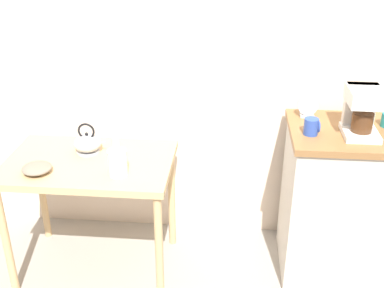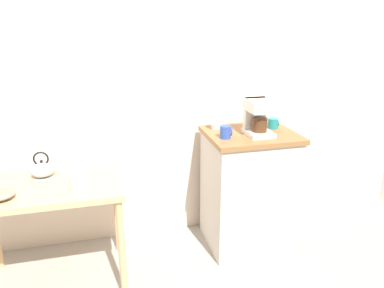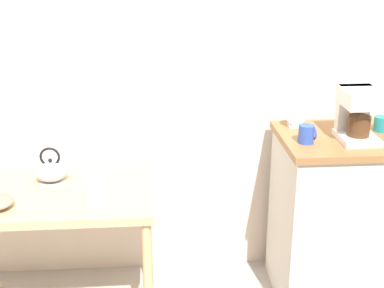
{
  "view_description": "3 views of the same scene",
  "coord_description": "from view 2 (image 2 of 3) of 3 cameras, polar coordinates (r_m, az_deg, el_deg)",
  "views": [
    {
      "loc": [
        0.09,
        -2.36,
        2.0
      ],
      "look_at": [
        -0.13,
        -0.06,
        0.88
      ],
      "focal_mm": 44.84,
      "sensor_mm": 36.0,
      "label": 1
    },
    {
      "loc": [
        -0.36,
        -2.39,
        1.75
      ],
      "look_at": [
        0.25,
        -0.02,
        0.92
      ],
      "focal_mm": 35.11,
      "sensor_mm": 36.0,
      "label": 2
    },
    {
      "loc": [
        -0.24,
        -2.41,
        1.84
      ],
      "look_at": [
        -0.06,
        -0.03,
        0.95
      ],
      "focal_mm": 50.35,
      "sensor_mm": 36.0,
      "label": 3
    }
  ],
  "objects": [
    {
      "name": "table_clock",
      "position": [
        2.88,
        3.7,
        3.41
      ],
      "size": [
        0.11,
        0.06,
        0.12
      ],
      "color": "#B2B5BA",
      "rests_on": "kitchen_counter"
    },
    {
      "name": "kitchen_counter",
      "position": [
        2.99,
        8.49,
        -6.82
      ],
      "size": [
        0.66,
        0.56,
        0.93
      ],
      "color": "#BCB7AD",
      "rests_on": "ground_plane"
    },
    {
      "name": "glass_carafe_vase",
      "position": [
        2.39,
        -16.88,
        -4.92
      ],
      "size": [
        0.1,
        0.1,
        0.22
      ],
      "color": "silver",
      "rests_on": "wooden_table"
    },
    {
      "name": "coffee_maker",
      "position": [
        2.75,
        10.03,
        4.3
      ],
      "size": [
        0.18,
        0.22,
        0.26
      ],
      "color": "white",
      "rests_on": "kitchen_counter"
    },
    {
      "name": "mug_dark_teal",
      "position": [
        2.95,
        12.21,
        3.08
      ],
      "size": [
        0.08,
        0.07,
        0.08
      ],
      "color": "teal",
      "rests_on": "kitchen_counter"
    },
    {
      "name": "teakettle",
      "position": [
        2.65,
        -21.73,
        -3.62
      ],
      "size": [
        0.19,
        0.16,
        0.18
      ],
      "color": "#B2B5BA",
      "rests_on": "wooden_table"
    },
    {
      "name": "mug_blue",
      "position": [
        2.65,
        5.17,
        1.81
      ],
      "size": [
        0.08,
        0.08,
        0.09
      ],
      "color": "#2D4CAD",
      "rests_on": "kitchen_counter"
    },
    {
      "name": "ground_plane",
      "position": [
        2.98,
        -5.03,
        -17.18
      ],
      "size": [
        8.0,
        8.0,
        0.0
      ],
      "primitive_type": "plane",
      "color": "gray"
    },
    {
      "name": "back_wall",
      "position": [
        2.92,
        -5.42,
        11.83
      ],
      "size": [
        4.4,
        0.1,
        2.8
      ],
      "primitive_type": "cube",
      "color": "beige",
      "rests_on": "ground_plane"
    },
    {
      "name": "wooden_table",
      "position": [
        2.61,
        -20.95,
        -7.42
      ],
      "size": [
        0.94,
        0.61,
        0.74
      ],
      "color": "tan",
      "rests_on": "ground_plane"
    },
    {
      "name": "bowl_stoneware",
      "position": [
        2.46,
        -27.04,
        -6.87
      ],
      "size": [
        0.16,
        0.16,
        0.05
      ],
      "color": "gray",
      "rests_on": "wooden_table"
    }
  ]
}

